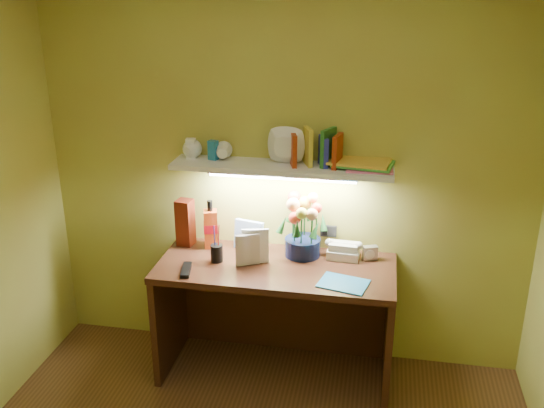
# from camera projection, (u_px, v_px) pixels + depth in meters

# --- Properties ---
(desk) EXTENTS (1.40, 0.60, 0.75)m
(desk) POSITION_uv_depth(u_px,v_px,m) (276.00, 320.00, 3.70)
(desk) COLOR #341A0E
(desk) RESTS_ON ground
(flower_bouquet) EXTENTS (0.30, 0.30, 0.38)m
(flower_bouquet) POSITION_uv_depth(u_px,v_px,m) (303.00, 226.00, 3.63)
(flower_bouquet) COLOR #0C163A
(flower_bouquet) RESTS_ON desk
(telephone) EXTENTS (0.20, 0.15, 0.11)m
(telephone) POSITION_uv_depth(u_px,v_px,m) (344.00, 249.00, 3.65)
(telephone) COLOR #EEEACC
(telephone) RESTS_ON desk
(desk_clock) EXTENTS (0.10, 0.07, 0.09)m
(desk_clock) POSITION_uv_depth(u_px,v_px,m) (370.00, 253.00, 3.63)
(desk_clock) COLOR silver
(desk_clock) RESTS_ON desk
(whisky_bottle) EXTENTS (0.10, 0.10, 0.31)m
(whisky_bottle) POSITION_uv_depth(u_px,v_px,m) (211.00, 224.00, 3.76)
(whisky_bottle) COLOR #B23C12
(whisky_bottle) RESTS_ON desk
(whisky_box) EXTENTS (0.11, 0.11, 0.30)m
(whisky_box) POSITION_uv_depth(u_px,v_px,m) (185.00, 222.00, 3.80)
(whisky_box) COLOR #631C0D
(whisky_box) RESTS_ON desk
(pen_cup) EXTENTS (0.08, 0.08, 0.18)m
(pen_cup) POSITION_uv_depth(u_px,v_px,m) (217.00, 248.00, 3.59)
(pen_cup) COLOR black
(pen_cup) RESTS_ON desk
(art_card) EXTENTS (0.19, 0.08, 0.18)m
(art_card) POSITION_uv_depth(u_px,v_px,m) (249.00, 235.00, 3.75)
(art_card) COLOR white
(art_card) RESTS_ON desk
(tv_remote) EXTENTS (0.08, 0.19, 0.02)m
(tv_remote) POSITION_uv_depth(u_px,v_px,m) (186.00, 270.00, 3.49)
(tv_remote) COLOR black
(tv_remote) RESTS_ON desk
(blue_folder) EXTENTS (0.30, 0.25, 0.01)m
(blue_folder) POSITION_uv_depth(u_px,v_px,m) (343.00, 283.00, 3.35)
(blue_folder) COLOR #2078B2
(blue_folder) RESTS_ON desk
(desk_book_a) EXTENTS (0.14, 0.07, 0.20)m
(desk_book_a) POSITION_uv_depth(u_px,v_px,m) (235.00, 251.00, 3.52)
(desk_book_a) COLOR beige
(desk_book_a) RESTS_ON desk
(desk_book_b) EXTENTS (0.16, 0.05, 0.22)m
(desk_book_b) POSITION_uv_depth(u_px,v_px,m) (242.00, 247.00, 3.55)
(desk_book_b) COLOR white
(desk_book_b) RESTS_ON desk
(wall_shelf) EXTENTS (1.31, 0.33, 0.25)m
(wall_shelf) POSITION_uv_depth(u_px,v_px,m) (288.00, 161.00, 3.52)
(wall_shelf) COLOR white
(wall_shelf) RESTS_ON ground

